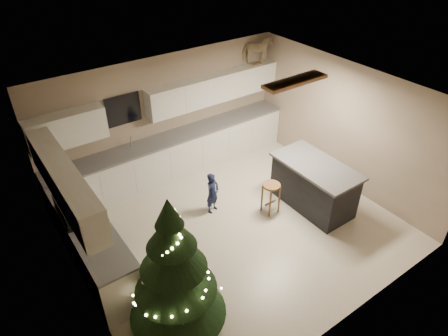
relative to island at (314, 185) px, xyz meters
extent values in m
plane|color=beige|center=(-1.66, 0.34, -0.48)|extent=(5.50, 5.50, 0.00)
cube|color=tan|center=(-1.66, 2.84, 0.82)|extent=(5.50, 0.02, 2.60)
cube|color=tan|center=(-1.66, -2.16, 0.82)|extent=(5.50, 0.02, 2.60)
cube|color=tan|center=(-4.41, 0.34, 0.82)|extent=(0.02, 5.00, 2.60)
cube|color=tan|center=(1.09, 0.34, 0.82)|extent=(0.02, 5.00, 2.60)
cube|color=silver|center=(-1.66, 0.34, 2.12)|extent=(5.50, 5.00, 0.02)
cube|color=brown|center=(-0.36, 0.44, 2.07)|extent=(1.25, 0.32, 0.06)
cube|color=white|center=(-0.36, 0.44, 2.04)|extent=(1.15, 0.24, 0.02)
cube|color=silver|center=(-1.66, 2.54, -0.03)|extent=(5.48, 0.60, 0.90)
cube|color=silver|center=(-4.11, 0.94, -0.03)|extent=(0.60, 2.60, 0.90)
cube|color=slate|center=(-1.66, 2.53, 0.44)|extent=(5.48, 0.62, 0.04)
cube|color=slate|center=(-4.10, 0.94, 0.44)|extent=(0.62, 2.60, 0.04)
cube|color=silver|center=(-3.71, 2.66, 1.22)|extent=(1.40, 0.35, 0.60)
cube|color=silver|center=(-0.51, 2.66, 1.22)|extent=(3.20, 0.35, 0.60)
cube|color=silver|center=(-4.23, 1.06, 1.22)|extent=(0.35, 2.60, 0.60)
cube|color=black|center=(-2.56, 2.81, 1.22)|extent=(0.70, 0.04, 0.60)
cube|color=#99999E|center=(-2.56, 2.54, 0.42)|extent=(0.55, 0.40, 0.06)
cylinder|color=#99999E|center=(-2.56, 2.64, 0.58)|extent=(0.03, 0.03, 0.24)
cube|color=black|center=(-4.09, 1.24, -0.03)|extent=(0.64, 0.75, 0.90)
cube|color=black|center=(-4.34, 1.24, 0.57)|extent=(0.10, 0.75, 0.30)
cube|color=black|center=(0.00, 0.00, -0.03)|extent=(0.80, 1.60, 0.90)
cube|color=#2D2C31|center=(0.00, 0.00, 0.45)|extent=(0.90, 1.70, 0.05)
cylinder|color=brown|center=(-0.81, 0.32, 0.14)|extent=(0.34, 0.34, 0.04)
cylinder|color=brown|center=(-0.93, 0.21, -0.18)|extent=(0.04, 0.04, 0.60)
cylinder|color=brown|center=(-0.69, 0.21, -0.18)|extent=(0.04, 0.04, 0.60)
cylinder|color=brown|center=(-0.93, 0.44, -0.18)|extent=(0.04, 0.04, 0.60)
cylinder|color=brown|center=(-0.69, 0.44, -0.18)|extent=(0.04, 0.04, 0.60)
cube|color=brown|center=(-0.81, 0.32, -0.28)|extent=(0.26, 0.03, 0.03)
cylinder|color=#3F2816|center=(-3.51, -0.79, -0.33)|extent=(0.12, 0.12, 0.30)
cone|color=black|center=(-3.51, -0.79, 0.08)|extent=(1.37, 1.37, 0.71)
cone|color=black|center=(-3.51, -0.79, 0.53)|extent=(1.13, 1.13, 0.61)
cone|color=black|center=(-3.51, -0.79, 0.94)|extent=(0.89, 0.89, 0.56)
cone|color=black|center=(-3.51, -0.79, 1.29)|extent=(0.65, 0.65, 0.51)
cone|color=black|center=(-3.51, -0.79, 1.59)|extent=(0.36, 0.36, 0.40)
sphere|color=#FFD88C|center=(-2.79, -0.79, -0.23)|extent=(0.04, 0.04, 0.04)
sphere|color=#FFD88C|center=(-2.84, -0.57, -0.18)|extent=(0.04, 0.04, 0.04)
sphere|color=#FFD88C|center=(-2.96, -0.38, -0.14)|extent=(0.04, 0.04, 0.04)
sphere|color=#FFD88C|center=(-3.12, -0.24, -0.10)|extent=(0.04, 0.04, 0.04)
sphere|color=#FFD88C|center=(-3.32, -0.16, -0.05)|extent=(0.04, 0.04, 0.04)
sphere|color=#FFD88C|center=(-3.52, -0.15, -0.01)|extent=(0.04, 0.04, 0.04)
sphere|color=#FFD88C|center=(-3.72, -0.20, 0.03)|extent=(0.04, 0.04, 0.04)
sphere|color=#FFD88C|center=(-3.88, -0.30, 0.08)|extent=(0.04, 0.04, 0.04)
sphere|color=#FFD88C|center=(-4.00, -0.45, 0.12)|extent=(0.04, 0.04, 0.04)
sphere|color=#FFD88C|center=(-4.07, -0.63, 0.17)|extent=(0.04, 0.04, 0.04)
sphere|color=#FFD88C|center=(-4.07, -0.81, 0.21)|extent=(0.04, 0.04, 0.04)
sphere|color=#FFD88C|center=(-4.02, -0.98, 0.25)|extent=(0.04, 0.04, 0.04)
sphere|color=#FFD88C|center=(-3.93, -1.12, 0.30)|extent=(0.04, 0.04, 0.04)
sphere|color=#FFD88C|center=(-3.79, -1.23, 0.34)|extent=(0.04, 0.04, 0.04)
sphere|color=#FFD88C|center=(-3.64, -1.28, 0.38)|extent=(0.04, 0.04, 0.04)
sphere|color=#FFD88C|center=(-3.48, -1.28, 0.43)|extent=(0.04, 0.04, 0.04)
sphere|color=#FFD88C|center=(-3.33, -1.23, 0.47)|extent=(0.04, 0.04, 0.04)
sphere|color=#FFD88C|center=(-3.21, -1.14, 0.52)|extent=(0.04, 0.04, 0.04)
sphere|color=#FFD88C|center=(-3.13, -1.02, 0.56)|extent=(0.04, 0.04, 0.04)
sphere|color=#FFD88C|center=(-3.09, -0.89, 0.60)|extent=(0.04, 0.04, 0.04)
sphere|color=#FFD88C|center=(-3.10, -0.76, 0.65)|extent=(0.04, 0.04, 0.04)
sphere|color=#FFD88C|center=(-3.14, -0.63, 0.69)|extent=(0.04, 0.04, 0.04)
sphere|color=#FFD88C|center=(-3.22, -0.54, 0.73)|extent=(0.04, 0.04, 0.04)
sphere|color=#FFD88C|center=(-3.32, -0.47, 0.78)|extent=(0.04, 0.04, 0.04)
sphere|color=#FFD88C|center=(-3.43, -0.44, 0.82)|extent=(0.04, 0.04, 0.04)
sphere|color=#FFD88C|center=(-3.54, -0.45, 0.86)|extent=(0.04, 0.04, 0.04)
sphere|color=#FFD88C|center=(-3.64, -0.49, 0.91)|extent=(0.04, 0.04, 0.04)
sphere|color=#FFD88C|center=(-3.72, -0.56, 0.95)|extent=(0.04, 0.04, 0.04)
sphere|color=#FFD88C|center=(-3.76, -0.64, 1.00)|extent=(0.04, 0.04, 0.04)
sphere|color=#FFD88C|center=(-3.78, -0.73, 1.04)|extent=(0.04, 0.04, 0.04)
sphere|color=#FFD88C|center=(-3.77, -0.82, 1.08)|extent=(0.04, 0.04, 0.04)
sphere|color=#FFD88C|center=(-3.73, -0.89, 1.13)|extent=(0.04, 0.04, 0.04)
sphere|color=#FFD88C|center=(-3.68, -0.95, 1.17)|extent=(0.04, 0.04, 0.04)
sphere|color=#FFD88C|center=(-3.61, -0.98, 1.21)|extent=(0.04, 0.04, 0.04)
sphere|color=#FFD88C|center=(-3.54, -0.99, 1.26)|extent=(0.04, 0.04, 0.04)
sphere|color=#FFD88C|center=(-3.48, -0.97, 1.30)|extent=(0.04, 0.04, 0.04)
sphere|color=#FFD88C|center=(-3.43, -0.94, 1.34)|extent=(0.04, 0.04, 0.04)
sphere|color=#FFD88C|center=(-3.40, -0.90, 1.39)|extent=(0.04, 0.04, 0.04)
sphere|color=#FFD88C|center=(-3.38, -0.85, 1.43)|extent=(0.04, 0.04, 0.04)
sphere|color=#FFD88C|center=(-3.38, -0.81, 1.48)|extent=(0.04, 0.04, 0.04)
sphere|color=#FFD88C|center=(-3.40, -0.77, 1.52)|extent=(0.04, 0.04, 0.04)
sphere|color=#FFD88C|center=(-3.42, -0.74, 1.56)|extent=(0.04, 0.04, 0.04)
sphere|color=#FFD88C|center=(-3.45, -0.73, 1.61)|extent=(0.04, 0.04, 0.04)
sphere|color=#FFD88C|center=(-3.48, -0.73, 1.65)|extent=(0.04, 0.04, 0.04)
sphere|color=silver|center=(-2.89, -0.79, -0.10)|extent=(0.07, 0.07, 0.07)
sphere|color=silver|center=(-3.84, -0.33, 0.05)|extent=(0.07, 0.07, 0.07)
sphere|color=silver|center=(-3.67, -1.28, 0.20)|extent=(0.07, 0.07, 0.07)
sphere|color=silver|center=(-3.07, -0.65, 0.35)|extent=(0.07, 0.07, 0.07)
sphere|color=silver|center=(-3.84, -0.55, 0.51)|extent=(0.07, 0.07, 0.07)
sphere|color=silver|center=(-3.51, -1.14, 0.66)|extent=(0.07, 0.07, 0.07)
sphere|color=silver|center=(-3.27, -0.61, 0.81)|extent=(0.07, 0.07, 0.07)
sphere|color=silver|center=(-3.74, -0.72, 0.96)|extent=(0.07, 0.07, 0.07)
sphere|color=silver|center=(-3.45, -0.97, 1.11)|extent=(0.07, 0.07, 0.07)
sphere|color=silver|center=(-3.43, -0.68, 1.26)|extent=(0.07, 0.07, 0.07)
sphere|color=silver|center=(-3.59, -0.79, 1.42)|extent=(0.07, 0.07, 0.07)
sphere|color=silver|center=(-3.49, -0.81, 1.57)|extent=(0.07, 0.07, 0.07)
imported|color=#111B3D|center=(-1.72, 0.98, -0.05)|extent=(0.37, 0.30, 0.86)
cube|color=brown|center=(0.64, 2.62, 1.53)|extent=(0.27, 0.02, 0.02)
cube|color=brown|center=(0.64, 2.71, 1.53)|extent=(0.27, 0.02, 0.02)
imported|color=beige|center=(0.64, 2.66, 1.83)|extent=(0.75, 0.53, 0.58)
camera|label=1|loc=(-5.04, -4.08, 4.65)|focal=32.00mm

